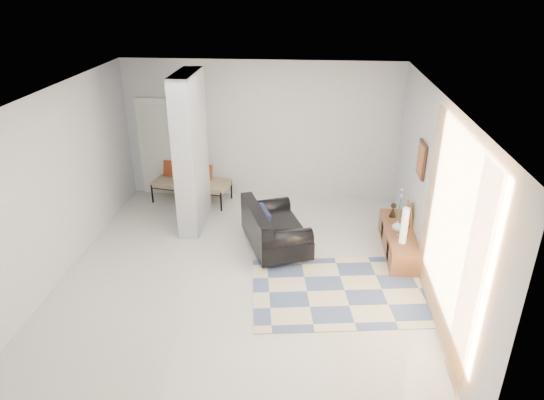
{
  "coord_description": "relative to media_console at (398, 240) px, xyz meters",
  "views": [
    {
      "loc": [
        1.0,
        -6.33,
        4.24
      ],
      "look_at": [
        0.42,
        0.6,
        1.01
      ],
      "focal_mm": 32.0,
      "sensor_mm": 36.0,
      "label": 1
    }
  ],
  "objects": [
    {
      "name": "floor",
      "position": [
        -2.52,
        -0.9,
        -0.21
      ],
      "size": [
        6.0,
        6.0,
        0.0
      ],
      "primitive_type": "plane",
      "color": "beige",
      "rests_on": "ground"
    },
    {
      "name": "ceiling",
      "position": [
        -2.52,
        -0.9,
        2.59
      ],
      "size": [
        6.0,
        6.0,
        0.0
      ],
      "primitive_type": "plane",
      "rotation": [
        3.14,
        0.0,
        0.0
      ],
      "color": "white",
      "rests_on": "wall_back"
    },
    {
      "name": "wall_back",
      "position": [
        -2.52,
        2.1,
        1.19
      ],
      "size": [
        6.0,
        0.0,
        6.0
      ],
      "primitive_type": "plane",
      "rotation": [
        1.57,
        0.0,
        0.0
      ],
      "color": "silver",
      "rests_on": "ground"
    },
    {
      "name": "wall_front",
      "position": [
        -2.52,
        -3.9,
        1.19
      ],
      "size": [
        6.0,
        0.0,
        6.0
      ],
      "primitive_type": "plane",
      "rotation": [
        -1.57,
        0.0,
        0.0
      ],
      "color": "silver",
      "rests_on": "ground"
    },
    {
      "name": "wall_left",
      "position": [
        -5.27,
        -0.9,
        1.19
      ],
      "size": [
        0.0,
        6.0,
        6.0
      ],
      "primitive_type": "plane",
      "rotation": [
        1.57,
        0.0,
        1.57
      ],
      "color": "silver",
      "rests_on": "ground"
    },
    {
      "name": "wall_right",
      "position": [
        0.23,
        -0.9,
        1.19
      ],
      "size": [
        0.0,
        6.0,
        6.0
      ],
      "primitive_type": "plane",
      "rotation": [
        1.57,
        0.0,
        -1.57
      ],
      "color": "silver",
      "rests_on": "ground"
    },
    {
      "name": "partition_column",
      "position": [
        -3.62,
        0.7,
        1.19
      ],
      "size": [
        0.35,
        1.2,
        2.8
      ],
      "primitive_type": "cube",
      "color": "#B5B9BD",
      "rests_on": "floor"
    },
    {
      "name": "hallway_door",
      "position": [
        -4.62,
        2.06,
        0.81
      ],
      "size": [
        0.85,
        0.06,
        2.04
      ],
      "primitive_type": "cube",
      "color": "silver",
      "rests_on": "floor"
    },
    {
      "name": "curtain",
      "position": [
        0.15,
        -2.05,
        1.24
      ],
      "size": [
        0.0,
        2.55,
        2.55
      ],
      "primitive_type": "plane",
      "rotation": [
        1.57,
        0.0,
        1.57
      ],
      "color": "#FFA643",
      "rests_on": "wall_right"
    },
    {
      "name": "wall_art",
      "position": [
        0.2,
        -0.0,
        1.44
      ],
      "size": [
        0.04,
        0.45,
        0.55
      ],
      "primitive_type": "cube",
      "color": "#3F1E11",
      "rests_on": "wall_right"
    },
    {
      "name": "media_console",
      "position": [
        0.0,
        0.0,
        0.0
      ],
      "size": [
        0.45,
        1.62,
        0.8
      ],
      "color": "brown",
      "rests_on": "floor"
    },
    {
      "name": "loveseat",
      "position": [
        -2.12,
        -0.07,
        0.15
      ],
      "size": [
        1.33,
        1.69,
        0.76
      ],
      "rotation": [
        0.0,
        0.0,
        0.36
      ],
      "color": "silver",
      "rests_on": "floor"
    },
    {
      "name": "daybed",
      "position": [
        -3.94,
        1.73,
        0.22
      ],
      "size": [
        1.62,
        0.9,
        0.77
      ],
      "rotation": [
        0.0,
        0.0,
        -0.18
      ],
      "color": "black",
      "rests_on": "floor"
    },
    {
      "name": "area_rug",
      "position": [
        -0.95,
        -1.23,
        -0.2
      ],
      "size": [
        2.91,
        2.14,
        0.01
      ],
      "primitive_type": "cube",
      "rotation": [
        0.0,
        0.0,
        0.13
      ],
      "color": "beige",
      "rests_on": "floor"
    },
    {
      "name": "cylinder_lamp",
      "position": [
        -0.02,
        -0.41,
        0.49
      ],
      "size": [
        0.11,
        0.11,
        0.6
      ],
      "primitive_type": "cylinder",
      "color": "silver",
      "rests_on": "media_console"
    },
    {
      "name": "bronze_figurine",
      "position": [
        -0.05,
        0.49,
        0.32
      ],
      "size": [
        0.15,
        0.15,
        0.25
      ],
      "primitive_type": null,
      "rotation": [
        0.0,
        0.0,
        -0.17
      ],
      "color": "black",
      "rests_on": "media_console"
    },
    {
      "name": "vase",
      "position": [
        -0.05,
        -0.03,
        0.29
      ],
      "size": [
        0.18,
        0.18,
        0.19
      ],
      "primitive_type": "imported",
      "rotation": [
        0.0,
        0.0,
        0.0
      ],
      "color": "white",
      "rests_on": "media_console"
    }
  ]
}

